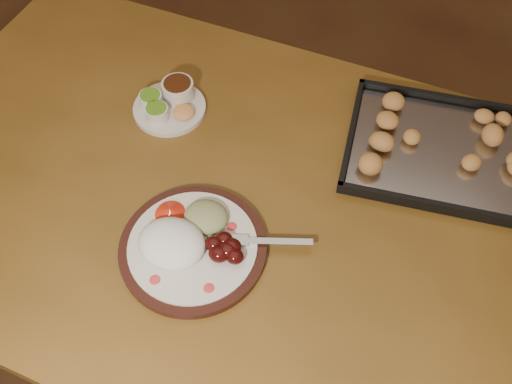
% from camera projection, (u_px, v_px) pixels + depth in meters
% --- Properties ---
extents(ground, '(4.00, 4.00, 0.00)m').
position_uv_depth(ground, '(190.00, 243.00, 1.91)').
color(ground, brown).
rests_on(ground, ground).
extents(dining_table, '(1.57, 1.01, 0.75)m').
position_uv_depth(dining_table, '(246.00, 226.00, 1.18)').
color(dining_table, brown).
rests_on(dining_table, ground).
extents(dinner_plate, '(0.34, 0.27, 0.06)m').
position_uv_depth(dinner_plate, '(190.00, 243.00, 1.03)').
color(dinner_plate, black).
rests_on(dinner_plate, dining_table).
extents(condiment_saucer, '(0.16, 0.16, 0.05)m').
position_uv_depth(condiment_saucer, '(169.00, 103.00, 1.23)').
color(condiment_saucer, beige).
rests_on(condiment_saucer, dining_table).
extents(baking_tray, '(0.43, 0.33, 0.04)m').
position_uv_depth(baking_tray, '(447.00, 151.00, 1.16)').
color(baking_tray, black).
rests_on(baking_tray, dining_table).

